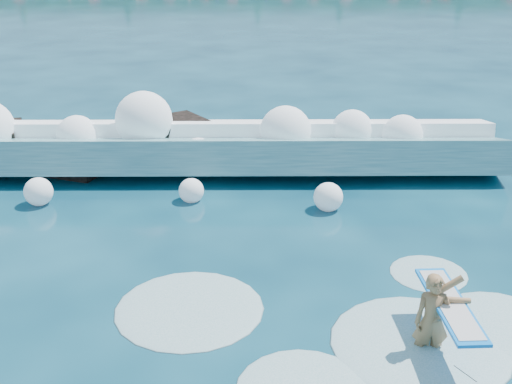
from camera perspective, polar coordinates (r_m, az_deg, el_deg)
ground at (r=12.76m, az=-6.76°, el=-8.45°), size 200.00×200.00×0.00m
breaking_wave at (r=18.80m, az=-7.75°, el=3.77°), size 18.87×2.90×1.63m
rock_cluster at (r=19.94m, az=-16.43°, el=3.73°), size 8.29×3.36×1.38m
surfer_with_board at (r=11.08m, az=15.71°, el=-10.67°), size 0.90×2.86×1.67m
wave_spray at (r=18.61m, az=-9.33°, el=5.20°), size 14.89×4.42×2.28m
surf_foam at (r=11.53m, az=9.47°, el=-12.32°), size 9.22×5.40×0.15m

